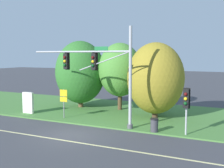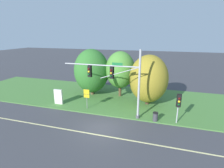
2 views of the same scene
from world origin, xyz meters
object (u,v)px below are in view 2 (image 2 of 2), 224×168
at_px(pedestrian_signal_near_kerb, 179,103).
at_px(info_kiosk, 58,97).
at_px(traffic_signal_mast, 117,78).
at_px(route_sign_post, 87,96).
at_px(tree_nearest_road, 92,71).
at_px(trash_bin, 155,117).
at_px(tree_behind_signpost, 149,79).
at_px(tree_left_of_mast, 120,70).

xyz_separation_m(pedestrian_signal_near_kerb, info_kiosk, (-14.16, 1.05, -1.31)).
bearing_deg(traffic_signal_mast, route_sign_post, 169.23).
bearing_deg(route_sign_post, traffic_signal_mast, -10.77).
distance_m(pedestrian_signal_near_kerb, tree_nearest_road, 12.92).
height_order(pedestrian_signal_near_kerb, trash_bin, pedestrian_signal_near_kerb).
bearing_deg(tree_behind_signpost, pedestrian_signal_near_kerb, -52.08).
height_order(tree_nearest_road, info_kiosk, tree_nearest_road).
relative_size(tree_nearest_road, info_kiosk, 3.48).
bearing_deg(trash_bin, tree_behind_signpost, 106.35).
xyz_separation_m(pedestrian_signal_near_kerb, tree_nearest_road, (-11.52, 5.71, 1.26)).
xyz_separation_m(pedestrian_signal_near_kerb, tree_left_of_mast, (-7.42, 6.20, 1.56)).
bearing_deg(info_kiosk, route_sign_post, -3.23).
distance_m(traffic_signal_mast, pedestrian_signal_near_kerb, 6.54).
height_order(traffic_signal_mast, tree_behind_signpost, traffic_signal_mast).
distance_m(pedestrian_signal_near_kerb, route_sign_post, 10.17).
height_order(tree_behind_signpost, info_kiosk, tree_behind_signpost).
bearing_deg(route_sign_post, trash_bin, -6.09).
xyz_separation_m(route_sign_post, info_kiosk, (-4.04, 0.23, -0.64)).
xyz_separation_m(traffic_signal_mast, info_kiosk, (-7.92, 0.97, -3.28)).
height_order(tree_left_of_mast, trash_bin, tree_left_of_mast).
bearing_deg(tree_left_of_mast, info_kiosk, -142.62).
height_order(info_kiosk, trash_bin, info_kiosk).
distance_m(traffic_signal_mast, trash_bin, 5.60).
height_order(tree_left_of_mast, info_kiosk, tree_left_of_mast).
relative_size(tree_nearest_road, tree_behind_signpost, 1.06).
bearing_deg(tree_nearest_road, route_sign_post, -74.00).
distance_m(tree_left_of_mast, trash_bin, 8.86).
distance_m(tree_behind_signpost, trash_bin, 5.33).
distance_m(pedestrian_signal_near_kerb, trash_bin, 2.74).
relative_size(route_sign_post, tree_nearest_road, 0.37).
xyz_separation_m(route_sign_post, tree_behind_signpost, (6.77, 3.48, 1.71)).
bearing_deg(pedestrian_signal_near_kerb, trash_bin, -179.15).
relative_size(traffic_signal_mast, pedestrian_signal_near_kerb, 2.74).
bearing_deg(route_sign_post, tree_left_of_mast, 63.34).
distance_m(route_sign_post, tree_left_of_mast, 6.41).
distance_m(traffic_signal_mast, tree_left_of_mast, 6.24).
xyz_separation_m(pedestrian_signal_near_kerb, trash_bin, (-2.08, -0.03, -1.78)).
bearing_deg(info_kiosk, traffic_signal_mast, -6.96).
height_order(route_sign_post, trash_bin, route_sign_post).
xyz_separation_m(traffic_signal_mast, trash_bin, (4.15, -0.12, -3.75)).
xyz_separation_m(tree_left_of_mast, trash_bin, (5.34, -6.23, -3.34)).
relative_size(tree_behind_signpost, trash_bin, 6.73).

